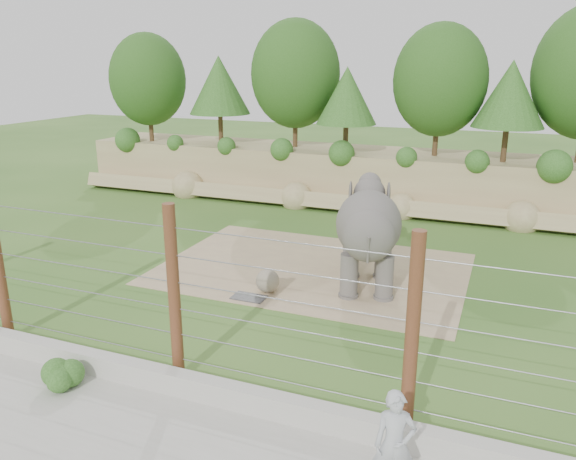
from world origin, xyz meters
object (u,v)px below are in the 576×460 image
at_px(stone_ball, 268,281).
at_px(zookeeper, 395,444).
at_px(barrier_fence, 174,295).
at_px(elephant, 368,238).

distance_m(stone_ball, zookeeper, 8.51).
height_order(stone_ball, zookeeper, zookeeper).
xyz_separation_m(barrier_fence, zookeeper, (5.08, -1.64, -1.08)).
relative_size(stone_ball, barrier_fence, 0.04).
relative_size(barrier_fence, zookeeper, 11.09).
bearing_deg(zookeeper, stone_ball, 109.26).
bearing_deg(elephant, barrier_fence, -124.98).
height_order(elephant, barrier_fence, barrier_fence).
xyz_separation_m(elephant, zookeeper, (2.52, -8.26, -0.66)).
distance_m(elephant, barrier_fence, 7.11).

